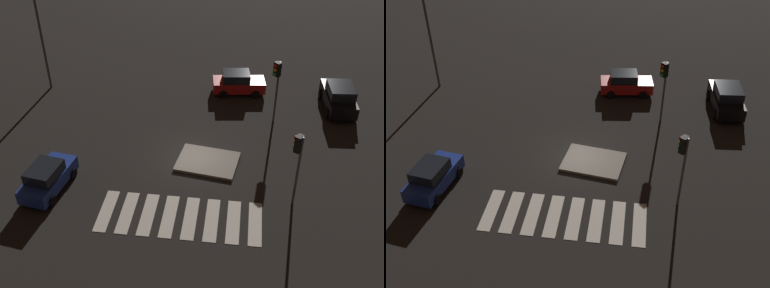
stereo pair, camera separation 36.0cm
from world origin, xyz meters
TOP-DOWN VIEW (x-y plane):
  - ground_plane at (0.00, 0.00)m, footprint 80.00×80.00m
  - traffic_island at (1.03, -0.47)m, footprint 4.00×3.23m
  - car_red at (2.47, 8.48)m, footprint 4.08×2.22m
  - car_black at (9.71, 7.07)m, footprint 2.36×4.57m
  - car_blue at (-7.73, -4.02)m, footprint 2.35×4.16m
  - traffic_light_east at (5.92, -3.45)m, footprint 0.53×0.54m
  - traffic_light_north at (5.02, 4.73)m, footprint 0.53×0.54m
  - street_lamp at (-11.99, 7.52)m, footprint 0.56×0.56m
  - crosswalk_near at (0.00, -5.36)m, footprint 8.75×3.20m

SIDE VIEW (x-z plane):
  - ground_plane at x=0.00m, z-range 0.00..0.00m
  - crosswalk_near at x=0.00m, z-range 0.00..0.02m
  - traffic_island at x=1.03m, z-range 0.00..0.18m
  - car_red at x=2.47m, z-range -0.02..1.70m
  - car_blue at x=-7.73m, z-range -0.02..1.72m
  - car_black at x=9.71m, z-range -0.02..1.92m
  - traffic_light_east at x=5.92m, z-range 1.16..5.64m
  - traffic_light_north at x=5.02m, z-range 1.17..5.70m
  - street_lamp at x=-11.99m, z-range 1.47..10.05m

